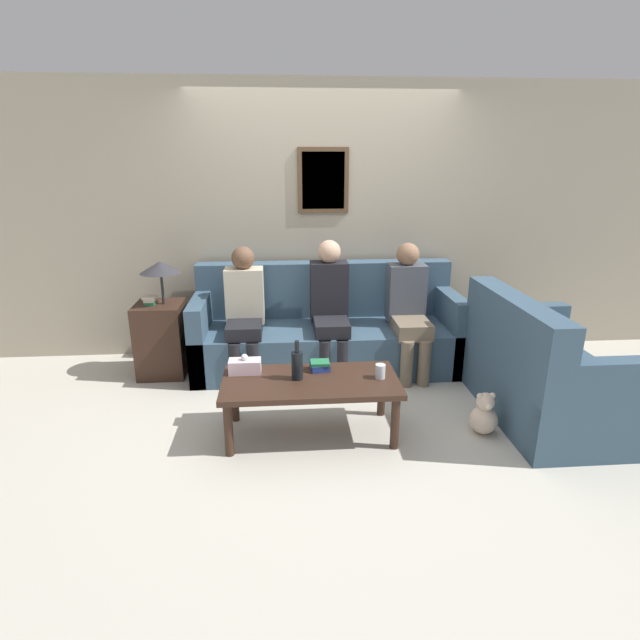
{
  "coord_description": "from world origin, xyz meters",
  "views": [
    {
      "loc": [
        -0.41,
        -3.92,
        1.91
      ],
      "look_at": [
        -0.11,
        -0.14,
        0.67
      ],
      "focal_mm": 28.0,
      "sensor_mm": 36.0,
      "label": 1
    }
  ],
  "objects_px": {
    "person_right": "(408,305)",
    "person_left": "(244,308)",
    "couch_main": "(326,333)",
    "couch_side": "(542,376)",
    "coffee_table": "(311,387)",
    "person_middle": "(330,304)",
    "teddy_bear": "(484,416)",
    "wine_bottle": "(297,365)",
    "drinking_glass": "(380,371)"
  },
  "relations": [
    {
      "from": "drinking_glass",
      "to": "teddy_bear",
      "type": "bearing_deg",
      "value": -6.01
    },
    {
      "from": "couch_main",
      "to": "coffee_table",
      "type": "relative_size",
      "value": 1.97
    },
    {
      "from": "couch_side",
      "to": "person_middle",
      "type": "relative_size",
      "value": 1.13
    },
    {
      "from": "couch_main",
      "to": "coffee_table",
      "type": "xyz_separation_m",
      "value": [
        -0.23,
        -1.26,
        0.05
      ]
    },
    {
      "from": "couch_main",
      "to": "wine_bottle",
      "type": "height_order",
      "value": "couch_main"
    },
    {
      "from": "couch_main",
      "to": "couch_side",
      "type": "height_order",
      "value": "same"
    },
    {
      "from": "person_right",
      "to": "teddy_bear",
      "type": "bearing_deg",
      "value": -75.74
    },
    {
      "from": "couch_main",
      "to": "drinking_glass",
      "type": "height_order",
      "value": "couch_main"
    },
    {
      "from": "couch_side",
      "to": "person_right",
      "type": "bearing_deg",
      "value": 41.12
    },
    {
      "from": "couch_side",
      "to": "coffee_table",
      "type": "relative_size",
      "value": 1.1
    },
    {
      "from": "person_left",
      "to": "teddy_bear",
      "type": "distance_m",
      "value": 2.19
    },
    {
      "from": "couch_main",
      "to": "drinking_glass",
      "type": "relative_size",
      "value": 23.96
    },
    {
      "from": "person_middle",
      "to": "person_right",
      "type": "height_order",
      "value": "person_middle"
    },
    {
      "from": "person_right",
      "to": "teddy_bear",
      "type": "height_order",
      "value": "person_right"
    },
    {
      "from": "person_right",
      "to": "couch_main",
      "type": "bearing_deg",
      "value": 165.1
    },
    {
      "from": "couch_side",
      "to": "wine_bottle",
      "type": "height_order",
      "value": "couch_side"
    },
    {
      "from": "coffee_table",
      "to": "person_right",
      "type": "height_order",
      "value": "person_right"
    },
    {
      "from": "person_left",
      "to": "couch_side",
      "type": "bearing_deg",
      "value": -22.87
    },
    {
      "from": "coffee_table",
      "to": "person_middle",
      "type": "bearing_deg",
      "value": 77.7
    },
    {
      "from": "wine_bottle",
      "to": "person_middle",
      "type": "height_order",
      "value": "person_middle"
    },
    {
      "from": "coffee_table",
      "to": "person_middle",
      "type": "relative_size",
      "value": 1.03
    },
    {
      "from": "couch_main",
      "to": "person_right",
      "type": "height_order",
      "value": "person_right"
    },
    {
      "from": "couch_main",
      "to": "couch_side",
      "type": "xyz_separation_m",
      "value": [
        1.54,
        -1.13,
        0.0
      ]
    },
    {
      "from": "couch_main",
      "to": "couch_side",
      "type": "bearing_deg",
      "value": -36.17
    },
    {
      "from": "drinking_glass",
      "to": "person_right",
      "type": "distance_m",
      "value": 1.18
    },
    {
      "from": "drinking_glass",
      "to": "person_left",
      "type": "height_order",
      "value": "person_left"
    },
    {
      "from": "drinking_glass",
      "to": "person_middle",
      "type": "bearing_deg",
      "value": 102.29
    },
    {
      "from": "coffee_table",
      "to": "teddy_bear",
      "type": "distance_m",
      "value": 1.27
    },
    {
      "from": "wine_bottle",
      "to": "couch_side",
      "type": "bearing_deg",
      "value": 3.43
    },
    {
      "from": "wine_bottle",
      "to": "person_left",
      "type": "xyz_separation_m",
      "value": [
        -0.43,
        1.08,
        0.1
      ]
    },
    {
      "from": "person_left",
      "to": "person_right",
      "type": "bearing_deg",
      "value": -1.26
    },
    {
      "from": "couch_main",
      "to": "person_left",
      "type": "height_order",
      "value": "person_left"
    },
    {
      "from": "wine_bottle",
      "to": "person_middle",
      "type": "relative_size",
      "value": 0.24
    },
    {
      "from": "couch_side",
      "to": "person_middle",
      "type": "bearing_deg",
      "value": 56.96
    },
    {
      "from": "couch_side",
      "to": "coffee_table",
      "type": "height_order",
      "value": "couch_side"
    },
    {
      "from": "couch_side",
      "to": "wine_bottle",
      "type": "distance_m",
      "value": 1.87
    },
    {
      "from": "person_left",
      "to": "person_right",
      "type": "xyz_separation_m",
      "value": [
        1.48,
        -0.03,
        0.01
      ]
    },
    {
      "from": "drinking_glass",
      "to": "person_middle",
      "type": "relative_size",
      "value": 0.08
    },
    {
      "from": "drinking_glass",
      "to": "person_middle",
      "type": "distance_m",
      "value": 1.17
    },
    {
      "from": "coffee_table",
      "to": "person_right",
      "type": "bearing_deg",
      "value": 48.22
    },
    {
      "from": "couch_side",
      "to": "coffee_table",
      "type": "distance_m",
      "value": 1.77
    },
    {
      "from": "couch_main",
      "to": "person_middle",
      "type": "xyz_separation_m",
      "value": [
        0.02,
        -0.14,
        0.33
      ]
    },
    {
      "from": "person_right",
      "to": "couch_side",
      "type": "bearing_deg",
      "value": -48.88
    },
    {
      "from": "couch_side",
      "to": "person_middle",
      "type": "height_order",
      "value": "person_middle"
    },
    {
      "from": "person_right",
      "to": "person_left",
      "type": "bearing_deg",
      "value": 178.74
    },
    {
      "from": "teddy_bear",
      "to": "drinking_glass",
      "type": "bearing_deg",
      "value": 173.99
    },
    {
      "from": "wine_bottle",
      "to": "person_left",
      "type": "distance_m",
      "value": 1.16
    },
    {
      "from": "couch_side",
      "to": "person_left",
      "type": "xyz_separation_m",
      "value": [
        -2.29,
        0.97,
        0.3
      ]
    },
    {
      "from": "drinking_glass",
      "to": "couch_main",
      "type": "bearing_deg",
      "value": 101.8
    },
    {
      "from": "coffee_table",
      "to": "person_left",
      "type": "xyz_separation_m",
      "value": [
        -0.52,
        1.1,
        0.26
      ]
    }
  ]
}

